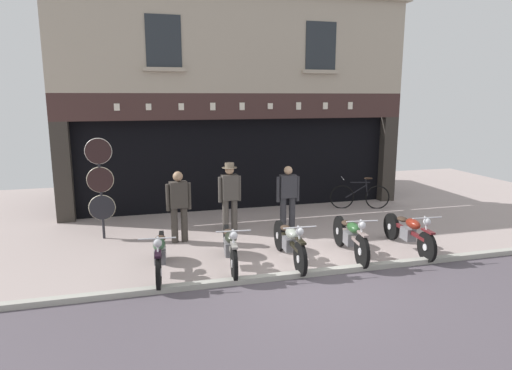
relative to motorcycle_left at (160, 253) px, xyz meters
name	(u,v)px	position (x,y,z in m)	size (l,w,h in m)	color
ground	(329,304)	(2.52, -1.83, -0.45)	(21.82, 22.00, 0.18)	#A59490
shop_facade	(227,145)	(2.52, 6.18, 1.26)	(10.12, 4.42, 6.08)	black
motorcycle_left	(160,253)	(0.00, 0.00, 0.00)	(0.62, 1.98, 0.90)	black
motorcycle_center_left	(230,246)	(1.31, 0.02, 0.01)	(0.62, 1.98, 0.91)	black
motorcycle_center	(289,242)	(2.49, -0.02, 0.01)	(0.62, 2.08, 0.91)	black
motorcycle_center_right	(350,236)	(3.80, -0.03, 0.01)	(0.62, 1.99, 0.93)	black
motorcycle_right	(409,231)	(5.16, -0.01, 0.00)	(0.62, 2.06, 0.90)	black
salesman_left	(179,203)	(0.53, 1.82, 0.48)	(0.56, 0.26, 1.61)	#38332D
shopkeeper_center	(230,194)	(1.77, 2.23, 0.53)	(0.56, 0.36, 1.69)	#47423D
salesman_right	(288,196)	(3.10, 1.85, 0.48)	(0.56, 0.25, 1.62)	#2D2D33
tyre_sign_pole	(100,181)	(-1.13, 2.53, 0.94)	(0.59, 0.06, 2.32)	#232328
advert_board_near	(289,149)	(4.06, 4.55, 1.27)	(0.73, 0.03, 1.09)	silver
advert_board_far	(320,149)	(5.05, 4.55, 1.25)	(0.74, 0.03, 0.89)	silver
leaning_bicycle	(360,196)	(5.91, 3.55, -0.04)	(1.66, 0.66, 0.94)	black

